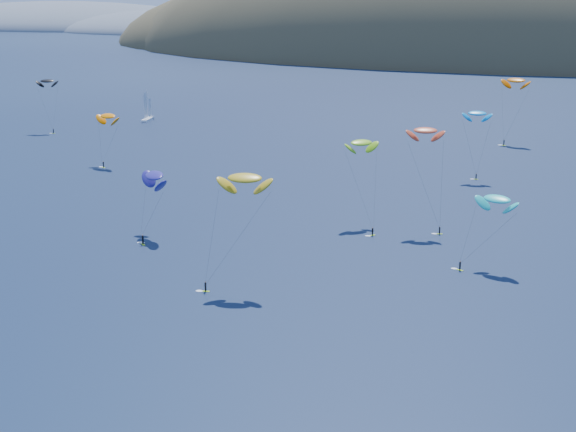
# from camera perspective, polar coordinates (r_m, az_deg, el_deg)

# --- Properties ---
(island) EXTENTS (730.00, 300.00, 210.00)m
(island) POSITION_cam_1_polar(r_m,az_deg,el_deg) (633.77, 17.12, 10.08)
(island) COLOR #3D3526
(island) RESTS_ON ground
(headland) EXTENTS (460.00, 250.00, 60.00)m
(headland) POSITION_cam_1_polar(r_m,az_deg,el_deg) (950.62, -14.19, 12.76)
(headland) COLOR slate
(headland) RESTS_ON ground
(sailboat) EXTENTS (10.19, 8.78, 12.52)m
(sailboat) POSITION_cam_1_polar(r_m,az_deg,el_deg) (324.61, -9.96, 6.87)
(sailboat) COLOR white
(sailboat) RESTS_ON ground
(kitesurfer_1) EXTENTS (9.88, 9.90, 17.12)m
(kitesurfer_1) POSITION_cam_1_polar(r_m,az_deg,el_deg) (249.81, -12.70, 6.95)
(kitesurfer_1) COLOR #B8F31B
(kitesurfer_1) RESTS_ON ground
(kitesurfer_2) EXTENTS (11.18, 10.88, 22.71)m
(kitesurfer_2) POSITION_cam_1_polar(r_m,az_deg,el_deg) (146.61, -3.10, 2.71)
(kitesurfer_2) COLOR #B8F31B
(kitesurfer_2) RESTS_ON ground
(kitesurfer_3) EXTENTS (10.44, 16.53, 20.61)m
(kitesurfer_3) POSITION_cam_1_polar(r_m,az_deg,el_deg) (186.65, 5.25, 5.20)
(kitesurfer_3) COLOR #B8F31B
(kitesurfer_3) RESTS_ON ground
(kitesurfer_4) EXTENTS (8.23, 5.74, 20.48)m
(kitesurfer_4) POSITION_cam_1_polar(r_m,az_deg,el_deg) (232.62, 13.31, 7.11)
(kitesurfer_4) COLOR #B8F31B
(kitesurfer_4) RESTS_ON ground
(kitesurfer_5) EXTENTS (11.33, 9.63, 15.84)m
(kitesurfer_5) POSITION_cam_1_polar(r_m,az_deg,el_deg) (162.15, 14.64, 1.17)
(kitesurfer_5) COLOR #B8F31B
(kitesurfer_5) RESTS_ON ground
(kitesurfer_9) EXTENTS (9.98, 8.73, 24.43)m
(kitesurfer_9) POSITION_cam_1_polar(r_m,az_deg,el_deg) (182.86, 9.75, 6.00)
(kitesurfer_9) COLOR #B8F31B
(kitesurfer_9) RESTS_ON ground
(kitesurfer_10) EXTENTS (10.91, 15.29, 15.94)m
(kitesurfer_10) POSITION_cam_1_polar(r_m,az_deg,el_deg) (179.70, -9.50, 2.86)
(kitesurfer_10) COLOR #B8F31B
(kitesurfer_10) RESTS_ON ground
(kitesurfer_11) EXTENTS (10.76, 13.72, 23.71)m
(kitesurfer_11) POSITION_cam_1_polar(r_m,az_deg,el_deg) (288.02, 15.91, 9.26)
(kitesurfer_11) COLOR #B8F31B
(kitesurfer_11) RESTS_ON ground
(kitesurfer_12) EXTENTS (9.50, 9.21, 20.29)m
(kitesurfer_12) POSITION_cam_1_polar(r_m,az_deg,el_deg) (310.53, -16.76, 9.18)
(kitesurfer_12) COLOR #B8F31B
(kitesurfer_12) RESTS_ON ground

